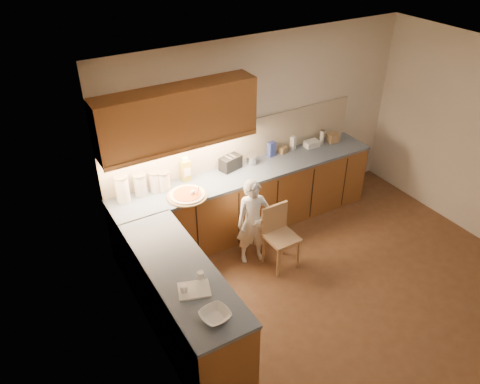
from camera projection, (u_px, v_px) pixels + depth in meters
The scene contains 24 objects.
room at pixel (368, 169), 4.72m from camera, with size 4.54×4.50×2.62m.
l_counter at pixel (230, 229), 5.89m from camera, with size 3.77×2.62×0.92m.
backsplash at pixel (238, 143), 6.25m from camera, with size 3.75×0.02×0.58m, color beige.
upper_cabinets at pixel (177, 117), 5.41m from camera, with size 1.95×0.36×0.73m.
pizza_on_board at pixel (187, 195), 5.66m from camera, with size 0.49×0.49×0.20m.
child at pixel (253, 222), 5.80m from camera, with size 0.43×0.28×1.17m, color white.
wooden_chair at pixel (279, 232), 5.80m from camera, with size 0.38×0.38×0.83m.
mixing_bowl at pixel (215, 316), 4.04m from camera, with size 0.26×0.26×0.06m, color white.
canister_a at pixel (122, 189), 5.50m from camera, with size 0.17×0.17×0.34m.
canister_b at pixel (140, 184), 5.63m from camera, with size 0.17×0.17×0.29m.
canister_c at pixel (155, 181), 5.72m from camera, with size 0.14×0.14×0.27m.
canister_d at pixel (164, 181), 5.74m from camera, with size 0.16×0.16×0.26m.
oil_jug at pixel (186, 170), 5.91m from camera, with size 0.11×0.08×0.33m.
toaster at pixel (231, 163), 6.19m from camera, with size 0.32×0.23×0.19m.
steel_pot at pixel (252, 160), 6.34m from camera, with size 0.15×0.15×0.12m.
blue_box at pixel (272, 149), 6.50m from camera, with size 0.11×0.07×0.21m, color #3647A2.
card_box_a at pixel (283, 150), 6.61m from camera, with size 0.12×0.09×0.09m, color #967951.
white_bottle at pixel (293, 143), 6.67m from camera, with size 0.07×0.07×0.20m, color silver.
flat_pack at pixel (311, 144), 6.78m from camera, with size 0.21×0.15×0.09m, color silver.
tall_jar at pixel (322, 137), 6.80m from camera, with size 0.07×0.07×0.22m.
card_box_b at pixel (333, 138), 6.89m from camera, with size 0.17×0.13×0.13m, color #987752.
dough_cloth at pixel (194, 290), 4.33m from camera, with size 0.29×0.23×0.02m, color silver.
spice_jar_a at pixel (184, 289), 4.29m from camera, with size 0.07×0.07×0.09m, color white.
spice_jar_b at pixel (201, 276), 4.44m from camera, with size 0.07×0.07×0.09m, color white.
Camera 1 is at (-3.19, -2.87, 4.04)m, focal length 35.00 mm.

